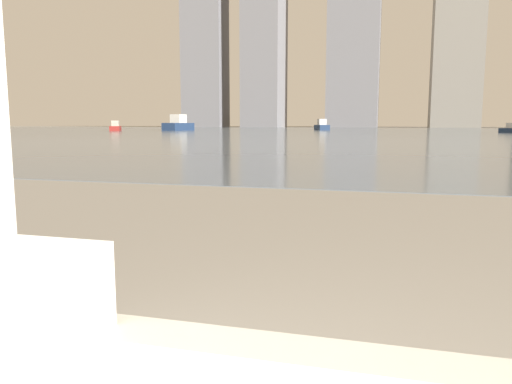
# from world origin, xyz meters

# --- Properties ---
(towel_stack) EXTENTS (0.26, 0.21, 0.16)m
(towel_stack) POSITION_xyz_m (-0.06, 0.87, 0.62)
(towel_stack) COLOR white
(towel_stack) RESTS_ON bathtub
(harbor_water) EXTENTS (180.00, 110.00, 0.01)m
(harbor_water) POSITION_xyz_m (0.00, 62.00, 0.01)
(harbor_water) COLOR slate
(harbor_water) RESTS_ON ground_plane
(harbor_boat_0) EXTENTS (2.71, 4.28, 1.52)m
(harbor_boat_0) POSITION_xyz_m (-9.42, 69.55, 0.54)
(harbor_boat_0) COLOR navy
(harbor_boat_0) RESTS_ON harbor_water
(harbor_boat_1) EXTENTS (2.23, 5.66, 2.09)m
(harbor_boat_1) POSITION_xyz_m (-27.06, 60.99, 0.74)
(harbor_boat_1) COLOR navy
(harbor_boat_1) RESTS_ON harbor_water
(harbor_boat_2) EXTENTS (2.11, 2.68, 0.97)m
(harbor_boat_2) POSITION_xyz_m (11.31, 53.59, 0.35)
(harbor_boat_2) COLOR navy
(harbor_boat_2) RESTS_ON harbor_water
(harbor_boat_3) EXTENTS (2.50, 3.51, 1.25)m
(harbor_boat_3) POSITION_xyz_m (-32.55, 54.65, 0.45)
(harbor_boat_3) COLOR maroon
(harbor_boat_3) RESTS_ON harbor_water
(skyline_tower_1) EXTENTS (8.99, 10.79, 39.62)m
(skyline_tower_1) POSITION_xyz_m (-30.41, 118.00, 19.81)
(skyline_tower_1) COLOR slate
(skyline_tower_1) RESTS_ON ground_plane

